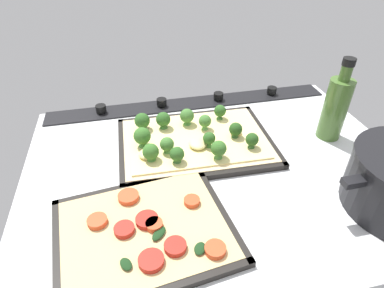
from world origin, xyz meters
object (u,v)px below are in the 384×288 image
(baking_tray_back, at_px, (145,232))
(oil_bottle, at_px, (336,107))
(broccoli_pizza, at_px, (191,138))
(veggie_pizza_back, at_px, (146,230))
(baking_tray_front, at_px, (195,143))

(baking_tray_back, xyz_separation_m, oil_bottle, (-0.47, -0.20, 0.08))
(broccoli_pizza, bearing_deg, oil_bottle, 174.18)
(baking_tray_back, bearing_deg, broccoli_pizza, -119.86)
(veggie_pizza_back, relative_size, oil_bottle, 1.49)
(baking_tray_back, distance_m, oil_bottle, 0.52)
(baking_tray_back, height_order, oil_bottle, oil_bottle)
(veggie_pizza_back, distance_m, oil_bottle, 0.52)
(veggie_pizza_back, bearing_deg, baking_tray_back, -31.73)
(veggie_pizza_back, bearing_deg, baking_tray_front, -121.04)
(baking_tray_back, relative_size, oil_bottle, 1.63)
(baking_tray_front, distance_m, broccoli_pizza, 0.02)
(veggie_pizza_back, bearing_deg, broccoli_pizza, -119.28)
(broccoli_pizza, distance_m, baking_tray_back, 0.27)
(broccoli_pizza, bearing_deg, baking_tray_front, -171.93)
(veggie_pizza_back, xyz_separation_m, oil_bottle, (-0.47, -0.20, 0.07))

